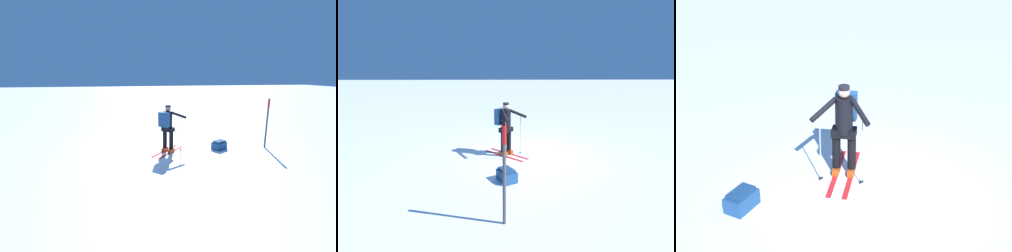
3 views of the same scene
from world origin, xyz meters
TOP-DOWN VIEW (x-y plane):
  - ground_plane at (0.00, 0.00)m, footprint 80.00×80.00m
  - skier at (-0.78, -0.11)m, footprint 1.41×1.34m
  - dropped_backpack at (-0.77, -2.05)m, footprint 0.54×0.61m

SIDE VIEW (x-z plane):
  - ground_plane at x=0.00m, z-range 0.00..0.00m
  - dropped_backpack at x=-0.77m, z-range -0.01..0.32m
  - skier at x=-0.78m, z-range 0.13..1.81m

